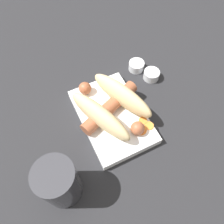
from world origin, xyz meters
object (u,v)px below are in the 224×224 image
condiment_cup_near (151,75)px  drink_glass (59,183)px  sausage (110,107)px  condiment_cup_far (136,66)px  bread_roll (111,105)px  food_tray (112,116)px

condiment_cup_near → drink_glass: (0.18, -0.33, 0.05)m
sausage → condiment_cup_far: bearing=128.2°
condiment_cup_near → condiment_cup_far: same height
bread_roll → condiment_cup_near: (-0.06, 0.16, -0.04)m
sausage → bread_roll: bearing=19.7°
sausage → condiment_cup_near: size_ratio=4.31×
food_tray → bread_roll: bread_roll is taller
bread_roll → condiment_cup_far: (-0.11, 0.14, -0.04)m
condiment_cup_far → drink_glass: 0.39m
food_tray → drink_glass: 0.21m
bread_roll → sausage: (-0.00, -0.00, -0.01)m
food_tray → condiment_cup_far: bearing=131.1°
food_tray → sausage: (-0.01, -0.00, 0.03)m
condiment_cup_near → condiment_cup_far: bearing=-155.8°
food_tray → condiment_cup_near: (-0.07, 0.16, -0.00)m
sausage → condiment_cup_near: 0.17m
bread_roll → condiment_cup_far: size_ratio=4.72×
condiment_cup_far → bread_roll: bearing=-50.4°
food_tray → bread_roll: 0.04m
sausage → condiment_cup_near: sausage is taller
condiment_cup_far → drink_glass: size_ratio=0.36×
bread_roll → condiment_cup_near: bearing=112.3°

